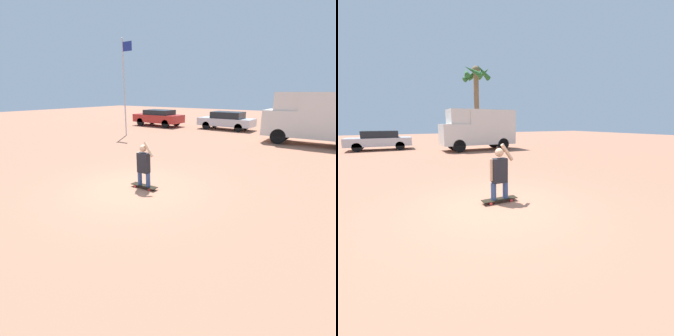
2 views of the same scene
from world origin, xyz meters
TOP-DOWN VIEW (x-y plane):
  - ground_plane at (0.00, 0.00)m, footprint 80.00×80.00m
  - skateboard at (0.18, 0.23)m, footprint 0.94×0.25m
  - person_skateboarder at (0.18, 0.23)m, footprint 0.66×0.22m
  - camper_van at (3.72, 11.47)m, footprint 5.45×2.01m
  - parked_car_silver at (-3.08, 14.82)m, footprint 4.46×1.88m
  - parked_car_red at (-9.10, 13.54)m, footprint 4.50×1.94m
  - flagpole at (-7.69, 7.84)m, footprint 0.87×0.12m

SIDE VIEW (x-z plane):
  - ground_plane at x=0.00m, z-range 0.00..0.00m
  - skateboard at x=0.18m, z-range 0.03..0.13m
  - parked_car_silver at x=-3.08m, z-range 0.05..1.49m
  - parked_car_red at x=-9.10m, z-range 0.07..1.52m
  - person_skateboarder at x=0.18m, z-range 0.10..1.54m
  - camper_van at x=3.72m, z-range 0.14..3.13m
  - flagpole at x=-7.69m, z-range 0.42..6.80m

